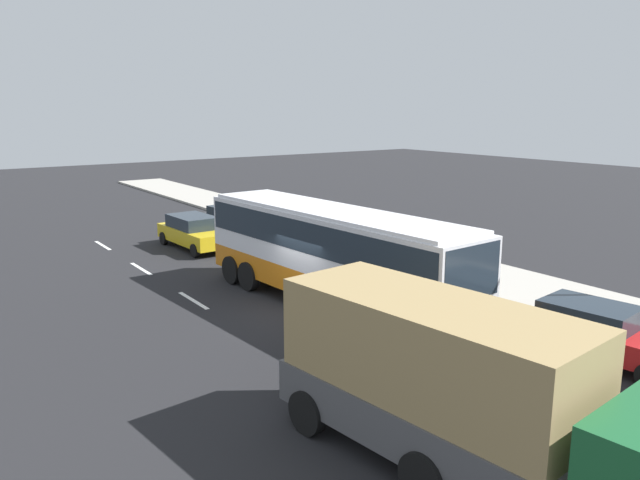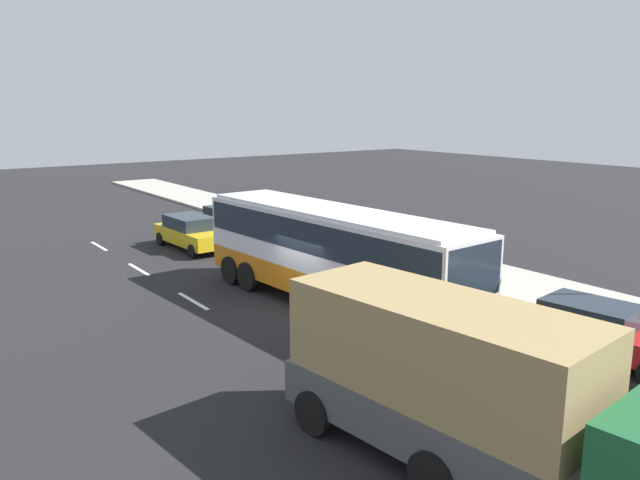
% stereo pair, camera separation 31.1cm
% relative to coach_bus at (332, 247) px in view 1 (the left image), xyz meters
% --- Properties ---
extents(ground_plane, '(120.00, 120.00, 0.00)m').
position_rel_coach_bus_xyz_m(ground_plane, '(-0.13, -1.10, -2.13)').
color(ground_plane, black).
extents(sidewalk_curb, '(80.00, 4.00, 0.15)m').
position_rel_coach_bus_xyz_m(sidewalk_curb, '(-0.13, 7.21, -2.05)').
color(sidewalk_curb, '#A8A399').
rests_on(sidewalk_curb, ground_plane).
extents(lane_centreline, '(26.09, 0.16, 0.01)m').
position_rel_coach_bus_xyz_m(lane_centreline, '(-2.63, -3.64, -2.12)').
color(lane_centreline, white).
rests_on(lane_centreline, ground_plane).
extents(coach_bus, '(11.87, 3.27, 3.42)m').
position_rel_coach_bus_xyz_m(coach_bus, '(0.00, 0.00, 0.00)').
color(coach_bus, orange).
rests_on(coach_bus, ground_plane).
extents(cargo_truck, '(8.66, 3.38, 3.23)m').
position_rel_coach_bus_xyz_m(cargo_truck, '(9.53, -3.97, -0.39)').
color(cargo_truck, '#19592D').
rests_on(cargo_truck, ground_plane).
extents(car_black_sedan, '(4.22, 2.27, 1.39)m').
position_rel_coach_bus_xyz_m(car_black_sedan, '(-13.86, 3.30, -1.38)').
color(car_black_sedan, black).
rests_on(car_black_sedan, ground_plane).
extents(car_yellow_taxi, '(4.83, 2.10, 1.59)m').
position_rel_coach_bus_xyz_m(car_yellow_taxi, '(-11.24, -0.11, -1.29)').
color(car_yellow_taxi, gold).
rests_on(car_yellow_taxi, ground_plane).
extents(car_red_compact, '(4.51, 2.36, 1.53)m').
position_rel_coach_bus_xyz_m(car_red_compact, '(7.88, 3.22, -1.32)').
color(car_red_compact, '#B21919').
rests_on(car_red_compact, ground_plane).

